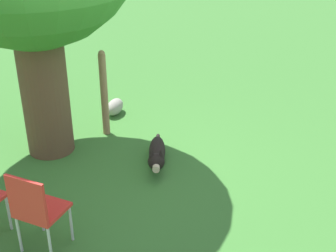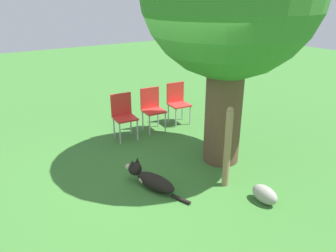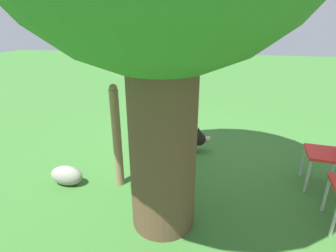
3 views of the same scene
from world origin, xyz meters
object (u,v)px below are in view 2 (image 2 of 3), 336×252
dog (150,179)px  red_chair_1 (152,106)px  red_chair_2 (177,100)px  red_chair_0 (123,113)px  fence_post (228,147)px

dog → red_chair_1: 2.44m
red_chair_1 → red_chair_2: (-0.05, 0.72, 0.00)m
red_chair_1 → red_chair_2: size_ratio=1.00×
red_chair_0 → red_chair_1: size_ratio=1.00×
red_chair_1 → red_chair_2: 0.73m
fence_post → red_chair_1: size_ratio=1.39×
dog → red_chair_2: red_chair_2 is taller
red_chair_0 → red_chair_1: 0.73m
red_chair_1 → dog: bearing=-26.3°
fence_post → red_chair_0: size_ratio=1.39×
dog → red_chair_2: bearing=-62.0°
red_chair_0 → red_chair_2: (-0.10, 1.45, 0.00)m
fence_post → red_chair_2: (-2.68, 0.99, -0.12)m
fence_post → red_chair_0: 2.62m
dog → red_chair_2: (-2.08, 2.01, 0.40)m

